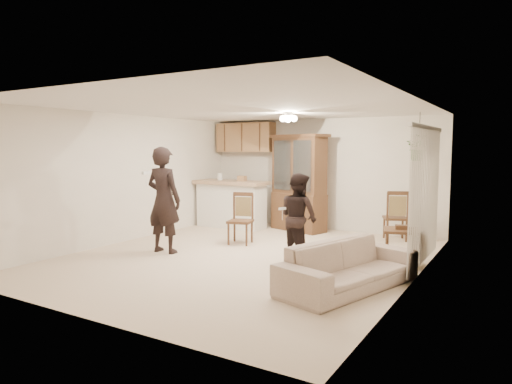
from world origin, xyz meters
The scene contains 23 objects.
floor centered at (0.00, 0.00, 0.00)m, with size 6.50×6.50×0.00m, color beige.
ceiling centered at (0.00, 0.00, 2.50)m, with size 5.50×6.50×0.02m, color silver.
wall_back centered at (0.00, 3.25, 1.25)m, with size 5.50×0.02×2.50m, color beige.
wall_front centered at (0.00, -3.25, 1.25)m, with size 5.50×0.02×2.50m, color beige.
wall_left centered at (-2.75, 0.00, 1.25)m, with size 0.02×6.50×2.50m, color beige.
wall_right centered at (2.75, 0.00, 1.25)m, with size 0.02×6.50×2.50m, color beige.
breakfast_bar centered at (-1.85, 2.35, 0.50)m, with size 1.60×0.55×1.00m, color white.
bar_top centered at (-1.85, 2.35, 1.05)m, with size 1.75×0.70×0.08m, color tan.
upper_cabinets centered at (-1.90, 3.07, 2.10)m, with size 1.50×0.34×0.70m, color brown.
vertical_blinds centered at (2.71, 0.90, 1.10)m, with size 0.06×2.30×2.10m, color beige, non-canonical shape.
ceiling_fixture centered at (0.20, 1.20, 2.40)m, with size 0.36×0.36×0.20m, color #FFE4BF, non-canonical shape.
hanging_plant centered at (2.30, 2.40, 1.85)m, with size 0.43×0.37×0.48m, color #275C24.
plant_cord centered at (2.30, 2.40, 2.17)m, with size 0.01×0.01×0.65m, color black.
sofa centered at (2.09, -0.77, 0.37)m, with size 1.87×0.73×0.73m, color beige.
adult centered at (-1.42, -0.41, 0.90)m, with size 0.66×0.43×1.80m, color black.
child centered at (0.87, 0.26, 0.68)m, with size 0.66×0.51×1.35m, color black.
china_hutch centered at (-0.32, 2.78, 1.06)m, with size 1.45×0.89×2.14m.
side_table centered at (2.40, 0.78, 0.30)m, with size 0.65×0.65×0.64m.
chair_bar centered at (-0.66, 0.89, 0.28)m, with size 0.53×0.53×0.98m.
chair_hutch_left centered at (-0.18, 2.87, 0.32)m, with size 0.67×0.67×1.12m.
chair_hutch_right centered at (1.82, 2.78, 0.28)m, with size 0.59×0.59×1.00m.
controller_adult centered at (-1.41, -0.85, 1.43)m, with size 0.05×0.16×0.05m, color silver.
controller_child centered at (0.73, -0.05, 0.88)m, with size 0.04×0.12×0.04m, color silver.
Camera 1 is at (4.03, -6.41, 1.83)m, focal length 32.00 mm.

